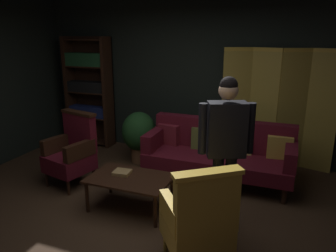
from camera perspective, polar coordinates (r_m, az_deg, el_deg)
The scene contains 11 objects.
ground_plane at distance 3.94m, azimuth -4.39°, elevation -16.51°, with size 10.00×10.00×0.00m, color #3D2819.
back_wall at distance 5.67m, azimuth 6.10°, elevation 8.73°, with size 7.20×0.10×2.80m, color black.
folding_screen at distance 5.40m, azimuth 18.65°, elevation 3.12°, with size 1.74×0.29×1.90m.
bookshelf at distance 6.39m, azimuth -13.67°, elevation 6.37°, with size 0.90×0.32×2.05m.
velvet_couch at distance 4.83m, azimuth 8.96°, elevation -4.28°, with size 2.12×0.78×0.88m.
coffee_table at distance 4.06m, azimuth -6.69°, elevation -9.51°, with size 1.00×0.64×0.42m.
armchair_gilt_accent at distance 3.07m, azimuth 5.44°, elevation -16.10°, with size 0.81×0.81×1.04m.
armchair_wing_left at distance 4.84m, azimuth -16.46°, elevation -4.27°, with size 0.69×0.69×1.04m.
standing_figure at distance 3.47m, azimuth 10.12°, elevation -2.56°, with size 0.55×0.35×1.70m.
potted_plant at distance 5.42m, azimuth -5.11°, elevation -1.34°, with size 0.57×0.57×0.86m.
book_tan_leather at distance 4.13m, azimuth -8.07°, elevation -8.07°, with size 0.21×0.18×0.04m, color #9E7A47.
Camera 1 is at (1.46, -2.98, 2.12)m, focal length 34.73 mm.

